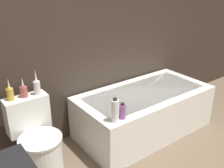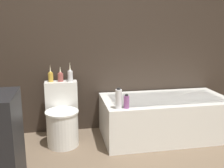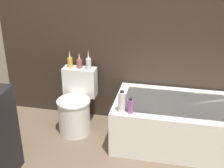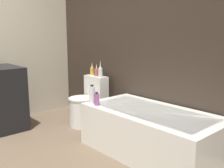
{
  "view_description": "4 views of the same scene",
  "coord_description": "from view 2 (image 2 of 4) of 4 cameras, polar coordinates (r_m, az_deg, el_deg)",
  "views": [
    {
      "loc": [
        -1.19,
        -0.34,
        1.77
      ],
      "look_at": [
        0.22,
        1.55,
        0.77
      ],
      "focal_mm": 42.0,
      "sensor_mm": 36.0,
      "label": 1
    },
    {
      "loc": [
        -0.5,
        -1.36,
        1.43
      ],
      "look_at": [
        0.06,
        1.59,
        0.73
      ],
      "focal_mm": 42.0,
      "sensor_mm": 36.0,
      "label": 2
    },
    {
      "loc": [
        0.56,
        -1.41,
        2.1
      ],
      "look_at": [
        -0.06,
        1.49,
        0.73
      ],
      "focal_mm": 50.0,
      "sensor_mm": 36.0,
      "label": 3
    },
    {
      "loc": [
        2.54,
        -0.56,
        1.35
      ],
      "look_at": [
        0.29,
        1.45,
        0.77
      ],
      "focal_mm": 42.0,
      "sensor_mm": 36.0,
      "label": 4
    }
  ],
  "objects": [
    {
      "name": "wall_back_tiled",
      "position": [
        3.48,
        -2.5,
        10.96
      ],
      "size": [
        6.4,
        0.06,
        2.6
      ],
      "color": "#332821",
      "rests_on": "ground_plane"
    },
    {
      "name": "shampoo_bottle_tall",
      "position": [
        2.86,
        1.44,
        -3.27
      ],
      "size": [
        0.07,
        0.07,
        0.24
      ],
      "color": "silver",
      "rests_on": "bathtub"
    },
    {
      "name": "shampoo_bottle_short",
      "position": [
        2.89,
        3.17,
        -3.9
      ],
      "size": [
        0.06,
        0.06,
        0.16
      ],
      "color": "#8C4C8C",
      "rests_on": "bathtub"
    },
    {
      "name": "vase_gold",
      "position": [
        3.32,
        -13.21,
        1.7
      ],
      "size": [
        0.06,
        0.06,
        0.21
      ],
      "color": "gold",
      "rests_on": "toilet"
    },
    {
      "name": "vase_bronze",
      "position": [
        3.28,
        -9.09,
        1.99
      ],
      "size": [
        0.06,
        0.06,
        0.25
      ],
      "color": "silver",
      "rests_on": "toilet"
    },
    {
      "name": "vase_silver",
      "position": [
        3.31,
        -11.15,
        1.67
      ],
      "size": [
        0.07,
        0.07,
        0.19
      ],
      "color": "#994C47",
      "rests_on": "toilet"
    },
    {
      "name": "toilet",
      "position": [
        3.24,
        -10.78,
        -7.36
      ],
      "size": [
        0.4,
        0.55,
        0.72
      ],
      "color": "white",
      "rests_on": "ground"
    },
    {
      "name": "bathtub",
      "position": [
        3.45,
        11.33,
        -7.0
      ],
      "size": [
        1.58,
        0.8,
        0.51
      ],
      "color": "white",
      "rests_on": "ground"
    }
  ]
}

